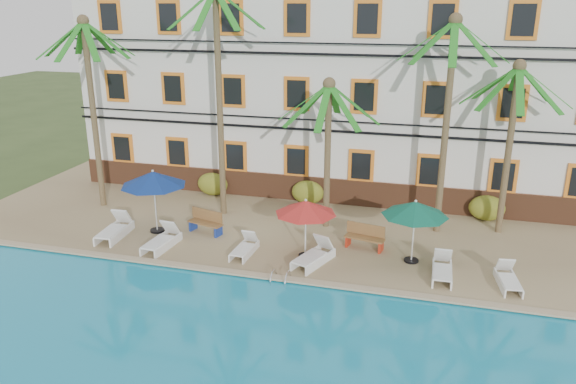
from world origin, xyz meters
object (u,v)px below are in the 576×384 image
(lounger_a, at_px, (115,229))
(lounger_c, at_px, (245,248))
(umbrella_green, at_px, (415,209))
(lounger_b, at_px, (162,240))
(pool_ladder, at_px, (280,280))
(palm_d, at_px, (448,99))
(palm_e, at_px, (512,124))
(bench_right, at_px, (365,236))
(lounger_f, at_px, (508,279))
(lounger_d, at_px, (314,255))
(umbrella_blue, at_px, (153,179))
(umbrella_red, at_px, (306,208))
(palm_c, at_px, (328,132))
(lounger_e, at_px, (442,269))
(palm_a, at_px, (91,89))
(palm_b, at_px, (218,75))
(bench_left, at_px, (207,222))

(lounger_a, bearing_deg, lounger_c, -1.70)
(umbrella_green, bearing_deg, lounger_b, -172.22)
(pool_ladder, bearing_deg, palm_d, 49.55)
(palm_e, height_order, bench_right, palm_e)
(lounger_b, xyz_separation_m, lounger_f, (12.39, 0.22, -0.04))
(bench_right, bearing_deg, lounger_d, -131.35)
(lounger_c, bearing_deg, umbrella_blue, 165.26)
(palm_e, distance_m, umbrella_red, 8.64)
(palm_c, xyz_separation_m, lounger_d, (0.31, -3.59, -3.71))
(lounger_d, distance_m, pool_ladder, 1.80)
(lounger_e, height_order, pool_ladder, lounger_e)
(palm_a, xyz_separation_m, lounger_c, (8.05, -3.29, -5.08))
(lounger_e, height_order, bench_right, bench_right)
(lounger_c, distance_m, lounger_f, 9.17)
(lounger_b, xyz_separation_m, bench_right, (7.45, 1.99, 0.17))
(palm_c, xyz_separation_m, lounger_b, (-5.57, -3.78, -3.71))
(palm_c, height_order, lounger_b, palm_c)
(umbrella_blue, bearing_deg, palm_d, 15.56)
(lounger_a, distance_m, pool_ladder, 7.60)
(umbrella_green, height_order, bench_right, umbrella_green)
(palm_b, height_order, lounger_e, palm_b)
(bench_right, bearing_deg, palm_c, 136.40)
(palm_d, bearing_deg, pool_ladder, -130.45)
(umbrella_green, height_order, pool_ladder, umbrella_green)
(umbrella_red, relative_size, lounger_c, 1.34)
(palm_e, height_order, lounger_d, palm_e)
(palm_b, bearing_deg, umbrella_red, -36.78)
(palm_a, xyz_separation_m, lounger_d, (10.70, -3.38, -5.03))
(lounger_e, xyz_separation_m, lounger_f, (2.10, -0.09, -0.02))
(palm_e, xyz_separation_m, umbrella_green, (-3.24, -3.74, -2.45))
(palm_a, bearing_deg, bench_left, -16.64)
(palm_e, bearing_deg, palm_d, -166.77)
(umbrella_red, bearing_deg, bench_right, 33.64)
(umbrella_blue, bearing_deg, pool_ladder, -24.66)
(lounger_f, height_order, bench_left, bench_left)
(lounger_b, bearing_deg, umbrella_red, 6.82)
(lounger_c, height_order, bench_right, bench_right)
(umbrella_blue, xyz_separation_m, umbrella_green, (10.16, -0.11, -0.23))
(lounger_a, bearing_deg, bench_right, 9.03)
(umbrella_green, distance_m, bench_left, 8.32)
(palm_a, bearing_deg, palm_d, 3.29)
(bench_left, xyz_separation_m, pool_ladder, (4.02, -3.20, -0.47))
(umbrella_blue, relative_size, lounger_d, 1.26)
(palm_d, bearing_deg, umbrella_green, -104.39)
(umbrella_red, relative_size, lounger_a, 1.07)
(palm_d, bearing_deg, umbrella_blue, -164.44)
(lounger_c, bearing_deg, umbrella_green, 9.31)
(palm_e, xyz_separation_m, lounger_c, (-9.23, -4.72, -4.20))
(palm_e, bearing_deg, palm_c, -170.01)
(palm_c, xyz_separation_m, bench_left, (-4.51, -1.97, -3.54))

